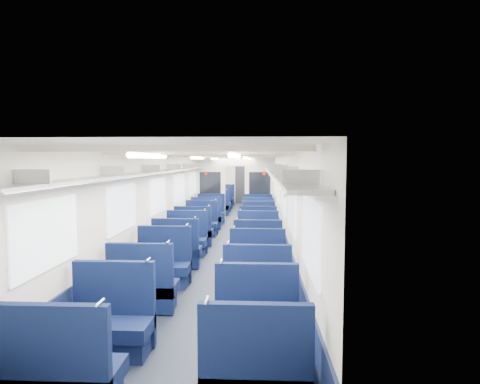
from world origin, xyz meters
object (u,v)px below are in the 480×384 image
at_px(seat_6, 163,267).
at_px(seat_19, 258,215).
at_px(seat_4, 143,289).
at_px(seat_25, 259,201).
at_px(seat_5, 257,291).
at_px(seat_23, 258,204).
at_px(seat_17, 258,219).
at_px(seat_16, 207,219).
at_px(seat_9, 258,254).
at_px(end_door, 243,184).
at_px(seat_10, 186,241).
at_px(seat_2, 111,325).
at_px(seat_13, 258,233).
at_px(seat_3, 256,329).
at_px(seat_12, 194,233).
at_px(seat_8, 177,252).
at_px(seat_22, 220,204).
at_px(seat_1, 256,378).
at_px(seat_18, 211,214).
at_px(bulkhead, 235,188).
at_px(seat_14, 201,225).
at_px(seat_0, 62,379).
at_px(seat_7, 257,271).
at_px(seat_24, 222,201).
at_px(seat_21, 258,208).
at_px(seat_26, 225,199).
at_px(seat_11, 258,242).
at_px(seat_27, 259,199).

height_order(seat_6, seat_19, same).
bearing_deg(seat_4, seat_25, 82.43).
bearing_deg(seat_5, seat_23, 90.00).
height_order(seat_17, seat_19, same).
distance_m(seat_19, seat_23, 3.29).
distance_m(seat_16, seat_19, 1.92).
relative_size(seat_9, seat_16, 1.00).
distance_m(end_door, seat_23, 3.79).
bearing_deg(seat_23, seat_25, 90.00).
bearing_deg(seat_10, seat_16, 90.00).
relative_size(seat_2, seat_25, 1.00).
bearing_deg(seat_5, seat_13, 90.00).
height_order(seat_3, seat_12, same).
height_order(seat_12, seat_19, same).
distance_m(seat_8, seat_22, 8.90).
distance_m(seat_8, seat_12, 2.13).
distance_m(seat_1, seat_3, 1.00).
bearing_deg(seat_18, seat_8, -90.00).
bearing_deg(seat_1, bulkhead, 94.45).
relative_size(seat_8, seat_14, 1.00).
bearing_deg(seat_23, seat_2, -97.55).
xyz_separation_m(seat_0, seat_14, (0.00, 8.20, 0.00)).
bearing_deg(seat_0, seat_22, 90.00).
bearing_deg(seat_10, bulkhead, 80.49).
relative_size(bulkhead, seat_14, 2.62).
height_order(seat_4, seat_7, same).
bearing_deg(seat_23, seat_24, 144.23).
bearing_deg(seat_0, seat_12, 90.00).
relative_size(seat_18, seat_22, 1.00).
xyz_separation_m(bulkhead, seat_5, (0.83, -8.40, -0.90)).
bearing_deg(seat_14, seat_3, -76.84).
xyz_separation_m(seat_6, seat_19, (1.66, 6.76, 0.00)).
distance_m(seat_6, seat_25, 11.40).
xyz_separation_m(seat_9, seat_19, (0.00, 5.69, 0.00)).
xyz_separation_m(seat_21, seat_26, (-1.66, 3.54, 0.00)).
distance_m(end_door, seat_5, 14.96).
distance_m(seat_9, seat_16, 5.01).
bearing_deg(seat_18, seat_23, 62.26).
relative_size(seat_6, seat_13, 1.00).
bearing_deg(seat_23, bulkhead, -106.08).
xyz_separation_m(seat_4, seat_10, (0.00, 3.43, 0.00)).
relative_size(seat_5, seat_26, 1.00).
bearing_deg(seat_11, seat_4, -115.81).
relative_size(seat_6, seat_9, 1.00).
xyz_separation_m(seat_13, seat_14, (-1.66, 1.20, 0.00)).
distance_m(seat_2, seat_27, 14.97).
bearing_deg(seat_18, seat_13, -64.55).
xyz_separation_m(seat_21, seat_24, (-1.66, 2.41, 0.00)).
xyz_separation_m(seat_0, seat_12, (0.00, 6.87, 0.00)).
bearing_deg(seat_21, seat_12, -106.64).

